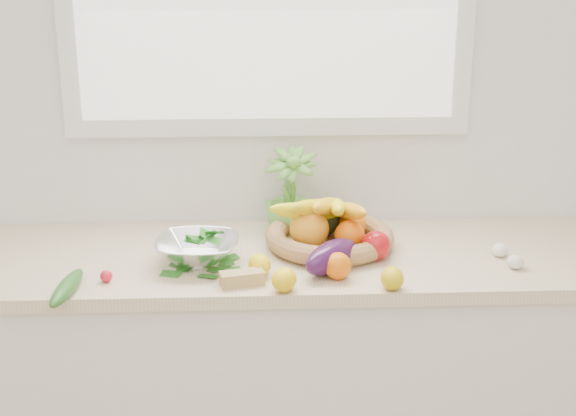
{
  "coord_description": "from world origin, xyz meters",
  "views": [
    {
      "loc": [
        -0.05,
        -0.31,
        1.8
      ],
      "look_at": [
        0.05,
        1.93,
        1.05
      ],
      "focal_mm": 50.0,
      "sensor_mm": 36.0,
      "label": 1
    }
  ],
  "objects_px": {
    "potted_herb": "(290,194)",
    "fruit_basket": "(329,230)",
    "apple": "(376,246)",
    "colander_with_spinach": "(197,244)",
    "cucumber": "(67,287)",
    "eggplant": "(332,257)"
  },
  "relations": [
    {
      "from": "potted_herb",
      "to": "fruit_basket",
      "type": "distance_m",
      "value": 0.19
    },
    {
      "from": "potted_herb",
      "to": "fruit_basket",
      "type": "bearing_deg",
      "value": -51.06
    },
    {
      "from": "apple",
      "to": "colander_with_spinach",
      "type": "height_order",
      "value": "colander_with_spinach"
    },
    {
      "from": "cucumber",
      "to": "potted_herb",
      "type": "distance_m",
      "value": 0.78
    },
    {
      "from": "apple",
      "to": "potted_herb",
      "type": "relative_size",
      "value": 0.29
    },
    {
      "from": "apple",
      "to": "cucumber",
      "type": "xyz_separation_m",
      "value": [
        -0.86,
        -0.21,
        -0.02
      ]
    },
    {
      "from": "apple",
      "to": "potted_herb",
      "type": "bearing_deg",
      "value": 134.28
    },
    {
      "from": "apple",
      "to": "fruit_basket",
      "type": "xyz_separation_m",
      "value": [
        -0.13,
        0.11,
        0.01
      ]
    },
    {
      "from": "potted_herb",
      "to": "fruit_basket",
      "type": "xyz_separation_m",
      "value": [
        0.11,
        -0.14,
        -0.07
      ]
    },
    {
      "from": "cucumber",
      "to": "fruit_basket",
      "type": "bearing_deg",
      "value": 23.88
    },
    {
      "from": "fruit_basket",
      "to": "eggplant",
      "type": "bearing_deg",
      "value": -92.82
    },
    {
      "from": "eggplant",
      "to": "colander_with_spinach",
      "type": "xyz_separation_m",
      "value": [
        -0.39,
        0.07,
        0.02
      ]
    },
    {
      "from": "eggplant",
      "to": "potted_herb",
      "type": "distance_m",
      "value": 0.36
    },
    {
      "from": "eggplant",
      "to": "fruit_basket",
      "type": "distance_m",
      "value": 0.19
    },
    {
      "from": "apple",
      "to": "fruit_basket",
      "type": "height_order",
      "value": "fruit_basket"
    },
    {
      "from": "apple",
      "to": "fruit_basket",
      "type": "distance_m",
      "value": 0.17
    },
    {
      "from": "potted_herb",
      "to": "fruit_basket",
      "type": "height_order",
      "value": "potted_herb"
    },
    {
      "from": "fruit_basket",
      "to": "colander_with_spinach",
      "type": "relative_size",
      "value": 2.02
    },
    {
      "from": "eggplant",
      "to": "colander_with_spinach",
      "type": "distance_m",
      "value": 0.39
    },
    {
      "from": "potted_herb",
      "to": "colander_with_spinach",
      "type": "xyz_separation_m",
      "value": [
        -0.28,
        -0.26,
        -0.07
      ]
    },
    {
      "from": "cucumber",
      "to": "potted_herb",
      "type": "bearing_deg",
      "value": 36.79
    },
    {
      "from": "potted_herb",
      "to": "colander_with_spinach",
      "type": "distance_m",
      "value": 0.39
    }
  ]
}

